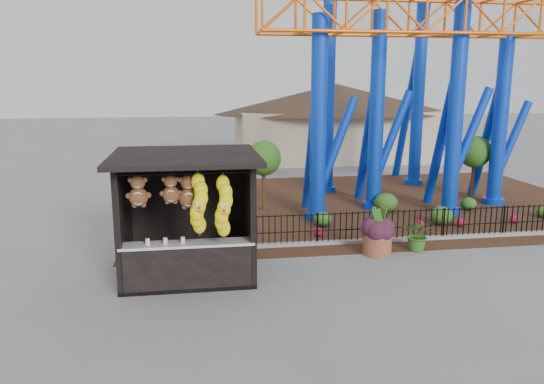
{
  "coord_description": "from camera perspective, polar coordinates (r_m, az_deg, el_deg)",
  "views": [
    {
      "loc": [
        -2.83,
        -11.8,
        4.87
      ],
      "look_at": [
        -0.8,
        1.5,
        2.0
      ],
      "focal_mm": 35.0,
      "sensor_mm": 36.0,
      "label": 1
    }
  ],
  "objects": [
    {
      "name": "prize_booth",
      "position": [
        13.14,
        -9.09,
        -2.83
      ],
      "size": [
        3.5,
        3.4,
        3.12
      ],
      "color": "black",
      "rests_on": "ground"
    },
    {
      "name": "mulch_bed",
      "position": [
        21.5,
        10.08,
        -1.22
      ],
      "size": [
        18.0,
        12.0,
        0.02
      ],
      "primitive_type": "cube",
      "color": "#331E11",
      "rests_on": "ground"
    },
    {
      "name": "picket_fence",
      "position": [
        17.26,
        18.29,
        -3.25
      ],
      "size": [
        12.2,
        0.06,
        1.0
      ],
      "primitive_type": null,
      "color": "black",
      "rests_on": "ground"
    },
    {
      "name": "terracotta_planter",
      "position": [
        15.34,
        11.25,
        -5.45
      ],
      "size": [
        0.89,
        0.89,
        0.64
      ],
      "primitive_type": "cylinder",
      "rotation": [
        0.0,
        0.0,
        0.1
      ],
      "color": "brown",
      "rests_on": "ground"
    },
    {
      "name": "curb",
      "position": [
        17.0,
        15.48,
        -4.85
      ],
      "size": [
        18.0,
        0.18,
        0.12
      ],
      "primitive_type": "cube",
      "color": "gray",
      "rests_on": "ground"
    },
    {
      "name": "planter_foliage",
      "position": [
        15.17,
        11.34,
        -3.14
      ],
      "size": [
        0.7,
        0.7,
        0.64
      ],
      "primitive_type": "ellipsoid",
      "color": "#331423",
      "rests_on": "terracotta_planter"
    },
    {
      "name": "landscaping",
      "position": [
        19.64,
        15.28,
        -1.84
      ],
      "size": [
        8.94,
        3.35,
        0.7
      ],
      "color": "#2A5519",
      "rests_on": "mulch_bed"
    },
    {
      "name": "potted_plant",
      "position": [
        15.89,
        15.48,
        -4.43
      ],
      "size": [
        1.11,
        1.05,
        0.97
      ],
      "primitive_type": "imported",
      "rotation": [
        0.0,
        0.0,
        -0.44
      ],
      "color": "#255819",
      "rests_on": "ground"
    },
    {
      "name": "pavilion",
      "position": [
        33.05,
        6.9,
        8.82
      ],
      "size": [
        15.0,
        15.0,
        4.8
      ],
      "color": "#BFAD8C",
      "rests_on": "ground"
    },
    {
      "name": "ground",
      "position": [
        13.07,
        4.54,
        -9.86
      ],
      "size": [
        120.0,
        120.0,
        0.0
      ],
      "primitive_type": "plane",
      "color": "slate",
      "rests_on": "ground"
    },
    {
      "name": "roller_coaster",
      "position": [
        21.61,
        13.45,
        15.89
      ],
      "size": [
        11.0,
        6.37,
        10.82
      ],
      "color": "#0B38C6",
      "rests_on": "ground"
    }
  ]
}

